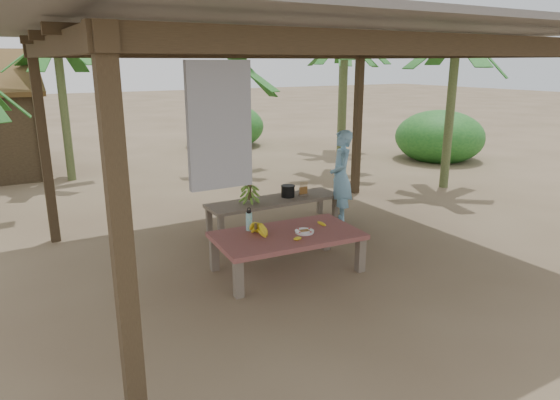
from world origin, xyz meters
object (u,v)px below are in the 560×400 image
water_flask (249,221)px  bench (275,203)px  cooking_pot (288,191)px  ripe_banana_bunch (256,229)px  plate (304,232)px  work_table (287,238)px  woman (341,177)px

water_flask → bench: bearing=49.3°
water_flask → cooking_pot: bearing=43.7°
ripe_banana_bunch → water_flask: bearing=83.8°
cooking_pot → plate: bearing=-114.9°
work_table → water_flask: bearing=139.8°
water_flask → cooking_pot: 1.87m
work_table → plate: size_ratio=7.78×
work_table → bench: bearing=69.9°
bench → work_table: bearing=-114.1°
work_table → cooking_pot: size_ratio=8.69×
bench → water_flask: 1.69m
water_flask → woman: bearing=23.5°
bench → plate: size_ratio=9.16×
plate → cooking_pot: size_ratio=1.12×
plate → cooking_pot: bearing=65.1°
bench → water_flask: bearing=-130.3°
work_table → bench: size_ratio=0.85×
bench → cooking_pot: cooking_pot is taller
water_flask → plate: bearing=-39.5°
cooking_pot → woman: (0.78, -0.36, 0.22)m
plate → water_flask: bearing=140.5°
bench → woman: 1.16m
ripe_banana_bunch → woman: (2.16, 1.16, 0.17)m
work_table → cooking_pot: 1.92m
cooking_pot → ripe_banana_bunch: bearing=-132.1°
work_table → plate: (0.19, -0.10, 0.08)m
work_table → cooking_pot: cooking_pot is taller
cooking_pot → woman: 0.89m
water_flask → woman: woman is taller
ripe_banana_bunch → work_table: bearing=-17.3°
water_flask → ripe_banana_bunch: bearing=-96.2°
bench → woman: woman is taller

